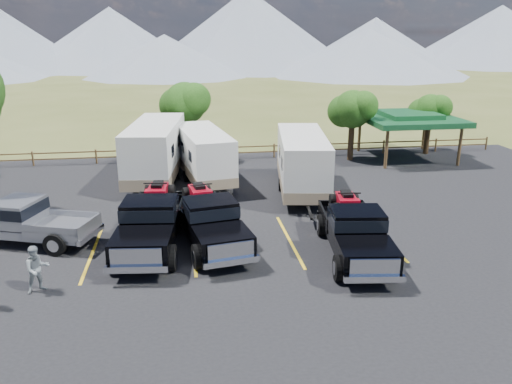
{
  "coord_description": "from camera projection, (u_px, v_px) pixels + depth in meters",
  "views": [
    {
      "loc": [
        -2.23,
        -14.88,
        8.38
      ],
      "look_at": [
        0.86,
        5.99,
        1.6
      ],
      "focal_mm": 35.0,
      "sensor_mm": 36.0,
      "label": 1
    }
  ],
  "objects": [
    {
      "name": "asphalt_lot",
      "position": [
        245.0,
        254.0,
        19.7
      ],
      "size": [
        44.0,
        34.0,
        0.04
      ],
      "primitive_type": "cube",
      "color": "black",
      "rests_on": "ground"
    },
    {
      "name": "rig_right",
      "position": [
        354.0,
        229.0,
        19.37
      ],
      "size": [
        2.87,
        6.6,
        2.14
      ],
      "rotation": [
        0.0,
        0.0,
        -0.12
      ],
      "color": "black",
      "rests_on": "asphalt_lot"
    },
    {
      "name": "tree_ne_a",
      "position": [
        352.0,
        109.0,
        33.1
      ],
      "size": [
        3.11,
        2.92,
        4.76
      ],
      "color": "black",
      "rests_on": "ground"
    },
    {
      "name": "trailer_right",
      "position": [
        302.0,
        163.0,
        26.71
      ],
      "size": [
        3.43,
        9.16,
        3.17
      ],
      "rotation": [
        0.0,
        0.0,
        -0.15
      ],
      "color": "silver",
      "rests_on": "asphalt_lot"
    },
    {
      "name": "rig_left",
      "position": [
        152.0,
        220.0,
        20.15
      ],
      "size": [
        2.98,
        7.0,
        2.27
      ],
      "rotation": [
        0.0,
        0.0,
        -0.11
      ],
      "color": "black",
      "rests_on": "asphalt_lot"
    },
    {
      "name": "stall_lines",
      "position": [
        242.0,
        243.0,
        20.64
      ],
      "size": [
        12.12,
        5.5,
        0.01
      ],
      "color": "gold",
      "rests_on": "asphalt_lot"
    },
    {
      "name": "rig_center",
      "position": [
        209.0,
        219.0,
        20.44
      ],
      "size": [
        3.19,
        6.75,
        2.17
      ],
      "rotation": [
        0.0,
        0.0,
        0.18
      ],
      "color": "black",
      "rests_on": "asphalt_lot"
    },
    {
      "name": "trailer_left",
      "position": [
        156.0,
        151.0,
        28.74
      ],
      "size": [
        3.47,
        9.84,
        3.4
      ],
      "rotation": [
        0.0,
        0.0,
        -0.12
      ],
      "color": "silver",
      "rests_on": "asphalt_lot"
    },
    {
      "name": "rail_fence",
      "position": [
        246.0,
        150.0,
        34.4
      ],
      "size": [
        36.12,
        0.12,
        1.0
      ],
      "color": "brown",
      "rests_on": "ground"
    },
    {
      "name": "tree_north",
      "position": [
        185.0,
        103.0,
        33.34
      ],
      "size": [
        3.46,
        3.24,
        5.25
      ],
      "color": "black",
      "rests_on": "ground"
    },
    {
      "name": "pavilion",
      "position": [
        409.0,
        118.0,
        33.86
      ],
      "size": [
        6.2,
        6.2,
        3.22
      ],
      "color": "brown",
      "rests_on": "ground"
    },
    {
      "name": "person_b",
      "position": [
        37.0,
        269.0,
        16.59
      ],
      "size": [
        0.99,
        0.92,
        1.64
      ],
      "primitive_type": "imported",
      "rotation": [
        0.0,
        0.0,
        0.48
      ],
      "color": "gray",
      "rests_on": "asphalt_lot"
    },
    {
      "name": "ground",
      "position": [
        257.0,
        292.0,
        16.88
      ],
      "size": [
        320.0,
        320.0,
        0.0
      ],
      "primitive_type": "plane",
      "color": "#4A5223",
      "rests_on": "ground"
    },
    {
      "name": "mountain_range",
      "position": [
        155.0,
        34.0,
        113.21
      ],
      "size": [
        209.0,
        71.0,
        20.0
      ],
      "color": "gray",
      "rests_on": "ground"
    },
    {
      "name": "tree_ne_b",
      "position": [
        430.0,
        111.0,
        34.98
      ],
      "size": [
        2.77,
        2.59,
        4.27
      ],
      "color": "black",
      "rests_on": "ground"
    },
    {
      "name": "pickup_silver",
      "position": [
        23.0,
        220.0,
        20.47
      ],
      "size": [
        6.47,
        3.88,
        1.85
      ],
      "rotation": [
        0.0,
        0.0,
        -1.9
      ],
      "color": "gray",
      "rests_on": "asphalt_lot"
    },
    {
      "name": "trailer_center",
      "position": [
        204.0,
        155.0,
        28.76
      ],
      "size": [
        3.32,
        8.61,
        2.98
      ],
      "rotation": [
        0.0,
        0.0,
        0.16
      ],
      "color": "silver",
      "rests_on": "asphalt_lot"
    }
  ]
}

